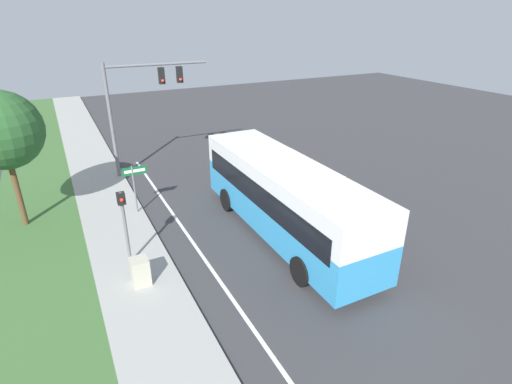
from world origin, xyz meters
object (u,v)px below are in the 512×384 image
(pedestrian_signal, at_px, (124,217))
(street_sign, at_px, (135,181))
(bus, at_px, (285,194))
(signal_gantry, at_px, (140,96))
(utility_cabinet, at_px, (140,271))

(pedestrian_signal, distance_m, street_sign, 4.35)
(bus, bearing_deg, signal_gantry, 109.03)
(bus, relative_size, pedestrian_signal, 3.50)
(bus, height_order, street_sign, bus)
(signal_gantry, distance_m, street_sign, 6.16)
(signal_gantry, bearing_deg, street_sign, -108.18)
(pedestrian_signal, xyz_separation_m, utility_cabinet, (0.09, -1.50, -1.45))
(street_sign, height_order, utility_cabinet, street_sign)
(bus, distance_m, signal_gantry, 10.93)
(bus, bearing_deg, utility_cabinet, -172.61)
(pedestrian_signal, bearing_deg, utility_cabinet, -86.60)
(utility_cabinet, bearing_deg, signal_gantry, 75.51)
(street_sign, xyz_separation_m, utility_cabinet, (-1.10, -5.67, -1.07))
(bus, distance_m, street_sign, 7.09)
(signal_gantry, xyz_separation_m, pedestrian_signal, (-2.89, -9.34, -2.52))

